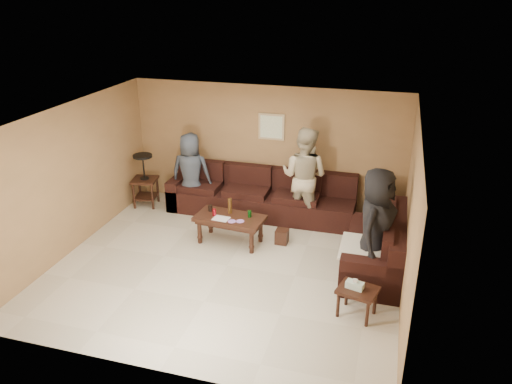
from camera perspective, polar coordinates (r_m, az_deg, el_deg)
room at (r=7.57m, az=-3.59°, el=2.40°), size 5.60×5.50×2.50m
sectional_sofa at (r=9.25m, az=4.50°, el=-2.67°), size 4.65×2.90×0.97m
coffee_table at (r=8.81m, az=-3.01°, el=-3.28°), size 1.26×0.71×0.79m
end_table_left at (r=10.46m, az=-12.61°, el=1.44°), size 0.56×0.56×1.10m
side_table_right at (r=7.12m, az=11.48°, el=-11.13°), size 0.61×0.55×0.58m
waste_bin at (r=8.91m, az=2.98°, el=-5.09°), size 0.22×0.22×0.26m
wall_art at (r=9.79m, az=1.78°, el=7.46°), size 0.52×0.04×0.52m
person_left at (r=9.98m, az=-7.43°, el=2.19°), size 0.86×0.63×1.62m
person_middle at (r=9.36m, az=5.52°, el=1.77°), size 1.06×0.91×1.90m
person_right at (r=7.71m, az=13.51°, el=-3.85°), size 0.80×1.02×1.84m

